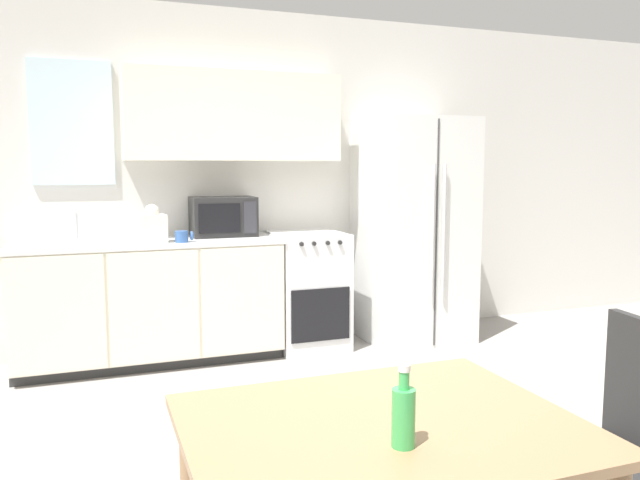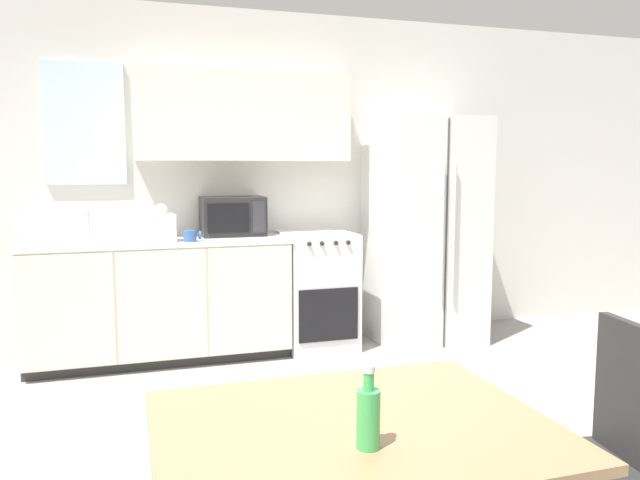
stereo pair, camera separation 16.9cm
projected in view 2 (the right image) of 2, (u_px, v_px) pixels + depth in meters
name	position (u px, v px, depth m)	size (l,w,h in m)	color
ground_plane	(302.00, 476.00, 2.95)	(12.00, 12.00, 0.00)	gray
wall_back	(224.00, 170.00, 5.02)	(12.00, 0.38, 2.70)	silver
kitchen_counter	(160.00, 300.00, 4.68)	(1.92, 0.63, 0.92)	#333333
oven_range	(317.00, 290.00, 5.05)	(0.55, 0.62, 0.93)	white
refrigerator	(424.00, 230.00, 5.20)	(0.85, 0.78, 1.85)	silver
kitchen_sink	(87.00, 240.00, 4.49)	(0.58, 0.40, 0.22)	#B7BABC
microwave	(233.00, 216.00, 4.89)	(0.49, 0.32, 0.31)	#282828
coffee_mug	(191.00, 236.00, 4.51)	(0.13, 0.09, 0.08)	#335999
grocery_bag_0	(161.00, 225.00, 4.50)	(0.20, 0.18, 0.27)	silver
dining_table	(353.00, 455.00, 1.80)	(1.12, 0.88, 0.72)	#997551
dining_chair_side	(607.00, 438.00, 2.12)	(0.45, 0.45, 0.93)	#282828
drink_bottle	(368.00, 416.00, 1.62)	(0.06, 0.06, 0.22)	#3FB259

